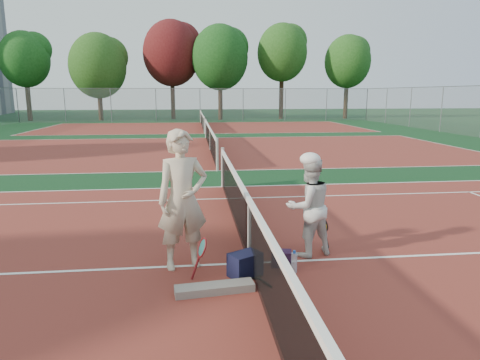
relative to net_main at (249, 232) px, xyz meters
name	(u,v)px	position (x,y,z in m)	size (l,w,h in m)	color
ground	(249,263)	(0.00, 0.00, -0.51)	(130.00, 130.00, 0.00)	black
court_main	(249,263)	(0.00, 0.00, -0.51)	(23.77, 10.97, 0.01)	maroon
court_far_a	(210,150)	(0.00, 13.50, -0.51)	(23.77, 10.97, 0.01)	maroon
court_far_b	(202,127)	(0.00, 27.00, -0.51)	(23.77, 10.97, 0.01)	maroon
net_main	(249,232)	(0.00, 0.00, 0.00)	(0.10, 10.98, 1.02)	black
net_far_a	(210,139)	(0.00, 13.50, 0.00)	(0.10, 10.98, 1.02)	black
net_far_b	(202,121)	(0.00, 27.00, 0.00)	(0.10, 10.98, 1.02)	black
fence_back	(200,105)	(0.00, 34.00, 0.99)	(32.00, 0.06, 3.00)	slate
player_a	(183,200)	(-0.98, 0.00, 0.52)	(0.75, 0.49, 2.06)	beige
player_b	(309,207)	(0.98, 0.27, 0.29)	(0.77, 0.60, 1.59)	silver
racket_red	(202,258)	(-0.72, -0.44, -0.22)	(0.23, 0.27, 0.57)	maroon
racket_black_held	(322,233)	(1.28, 0.44, -0.22)	(0.22, 0.27, 0.58)	black
racket_spare	(253,274)	(-0.01, -0.44, -0.49)	(0.60, 0.27, 0.03)	black
sports_bag_navy	(245,265)	(-0.12, -0.45, -0.34)	(0.43, 0.30, 0.34)	black
sports_bag_purple	(281,258)	(0.47, -0.16, -0.39)	(0.30, 0.20, 0.24)	black
net_cover_canvas	(215,288)	(-0.58, -0.91, -0.46)	(1.04, 0.24, 0.11)	slate
water_bottle	(294,263)	(0.60, -0.42, -0.36)	(0.09, 0.09, 0.30)	#C9E4FF
tree_back_0	(25,60)	(-16.10, 36.98, 5.12)	(4.49, 4.49, 8.24)	#382314
tree_back_1	(98,66)	(-9.49, 36.80, 4.59)	(5.30, 5.30, 8.16)	#382314
tree_back_maroon	(171,53)	(-2.63, 38.05, 5.90)	(5.59, 5.59, 9.64)	#382314
tree_back_3	(220,58)	(2.04, 36.45, 5.42)	(5.42, 5.42, 9.06)	#382314
tree_back_4	(282,53)	(8.27, 37.19, 5.99)	(4.94, 4.94, 9.36)	#382314
tree_back_5	(348,62)	(15.02, 37.10, 5.18)	(4.61, 4.61, 8.37)	#382314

